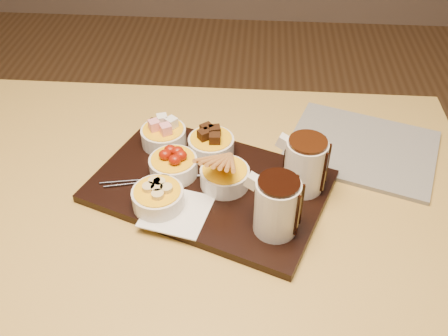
# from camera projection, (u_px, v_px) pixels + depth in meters

# --- Properties ---
(dining_table) EXTENTS (1.20, 0.80, 0.75)m
(dining_table) POSITION_uv_depth(u_px,v_px,m) (191.00, 223.00, 1.09)
(dining_table) COLOR gold
(dining_table) RESTS_ON ground
(serving_board) EXTENTS (0.54, 0.44, 0.02)m
(serving_board) POSITION_uv_depth(u_px,v_px,m) (209.00, 186.00, 1.02)
(serving_board) COLOR black
(serving_board) RESTS_ON dining_table
(napkin) EXTENTS (0.14, 0.14, 0.00)m
(napkin) POSITION_uv_depth(u_px,v_px,m) (177.00, 211.00, 0.96)
(napkin) COLOR white
(napkin) RESTS_ON serving_board
(bowl_marshmallows) EXTENTS (0.10, 0.10, 0.04)m
(bowl_marshmallows) POSITION_uv_depth(u_px,v_px,m) (164.00, 136.00, 1.11)
(bowl_marshmallows) COLOR silver
(bowl_marshmallows) RESTS_ON serving_board
(bowl_cake) EXTENTS (0.10, 0.10, 0.04)m
(bowl_cake) POSITION_uv_depth(u_px,v_px,m) (211.00, 146.00, 1.08)
(bowl_cake) COLOR silver
(bowl_cake) RESTS_ON serving_board
(bowl_strawberries) EXTENTS (0.10, 0.10, 0.04)m
(bowl_strawberries) POSITION_uv_depth(u_px,v_px,m) (173.00, 166.00, 1.03)
(bowl_strawberries) COLOR silver
(bowl_strawberries) RESTS_ON serving_board
(bowl_biscotti) EXTENTS (0.10, 0.10, 0.04)m
(bowl_biscotti) POSITION_uv_depth(u_px,v_px,m) (225.00, 177.00, 1.00)
(bowl_biscotti) COLOR silver
(bowl_biscotti) RESTS_ON serving_board
(bowl_bananas) EXTENTS (0.10, 0.10, 0.04)m
(bowl_bananas) POSITION_uv_depth(u_px,v_px,m) (158.00, 198.00, 0.96)
(bowl_bananas) COLOR silver
(bowl_bananas) RESTS_ON serving_board
(pitcher_dark_chocolate) EXTENTS (0.10, 0.10, 0.11)m
(pitcher_dark_chocolate) POSITION_uv_depth(u_px,v_px,m) (277.00, 207.00, 0.89)
(pitcher_dark_chocolate) COLOR silver
(pitcher_dark_chocolate) RESTS_ON serving_board
(pitcher_milk_chocolate) EXTENTS (0.10, 0.10, 0.11)m
(pitcher_milk_chocolate) POSITION_uv_depth(u_px,v_px,m) (305.00, 166.00, 0.97)
(pitcher_milk_chocolate) COLOR silver
(pitcher_milk_chocolate) RESTS_ON serving_board
(fondue_skewers) EXTENTS (0.08, 0.26, 0.01)m
(fondue_skewers) POSITION_uv_depth(u_px,v_px,m) (164.00, 178.00, 1.02)
(fondue_skewers) COLOR silver
(fondue_skewers) RESTS_ON serving_board
(newspaper) EXTENTS (0.38, 0.34, 0.01)m
(newspaper) POSITION_uv_depth(u_px,v_px,m) (362.00, 148.00, 1.13)
(newspaper) COLOR beige
(newspaper) RESTS_ON dining_table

